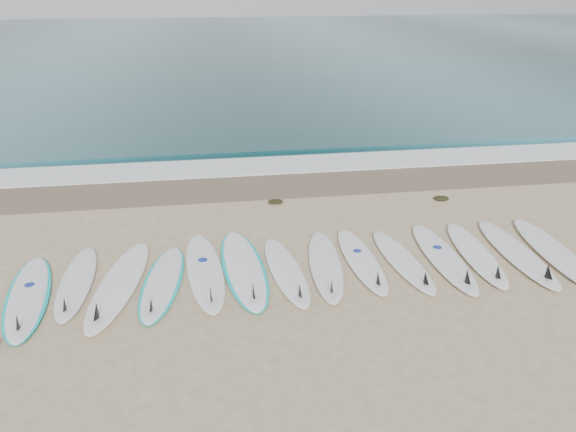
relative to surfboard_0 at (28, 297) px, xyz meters
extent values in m
plane|color=tan|center=(4.28, 0.23, -0.05)|extent=(120.00, 120.00, 0.00)
cube|color=#21545B|center=(4.28, 32.73, -0.03)|extent=(120.00, 55.00, 0.03)
cube|color=brown|center=(4.28, 4.33, -0.04)|extent=(120.00, 1.80, 0.01)
cube|color=silver|center=(4.28, 5.73, -0.03)|extent=(120.00, 1.40, 0.04)
cube|color=#21545B|center=(4.28, 7.23, 0.00)|extent=(120.00, 1.00, 0.10)
ellipsoid|color=white|center=(-0.01, 0.04, 0.00)|extent=(0.88, 2.62, 0.08)
ellipsoid|color=#0AC9CB|center=(-0.01, 0.04, -0.01)|extent=(0.97, 2.66, 0.06)
cone|color=black|center=(0.12, -0.89, 0.15)|extent=(0.25, 0.30, 0.27)
cylinder|color=navy|center=(-0.04, 0.29, 0.04)|extent=(0.17, 0.17, 0.01)
ellipsoid|color=silver|center=(0.64, 0.38, -0.01)|extent=(0.52, 2.41, 0.08)
cone|color=black|center=(0.65, -0.50, 0.13)|extent=(0.21, 0.26, 0.26)
ellipsoid|color=white|center=(1.31, 0.21, 0.00)|extent=(1.05, 2.91, 0.09)
cone|color=black|center=(1.14, -0.82, 0.17)|extent=(0.29, 0.34, 0.30)
ellipsoid|color=white|center=(1.97, 0.16, -0.01)|extent=(0.79, 2.45, 0.08)
ellipsoid|color=#0AC9CB|center=(1.97, 0.16, -0.01)|extent=(0.87, 2.48, 0.06)
cone|color=black|center=(1.86, -0.71, 0.13)|extent=(0.23, 0.28, 0.26)
ellipsoid|color=white|center=(2.62, 0.43, 0.00)|extent=(0.79, 2.79, 0.09)
cone|color=black|center=(2.70, -0.57, 0.16)|extent=(0.26, 0.31, 0.29)
cylinder|color=navy|center=(2.60, 0.69, 0.04)|extent=(0.17, 0.17, 0.01)
ellipsoid|color=white|center=(3.26, 0.43, 0.00)|extent=(0.77, 2.84, 0.09)
ellipsoid|color=#0AC9CB|center=(3.26, 0.43, -0.01)|extent=(0.87, 2.87, 0.06)
cone|color=black|center=(3.33, -0.60, 0.16)|extent=(0.26, 0.31, 0.30)
ellipsoid|color=white|center=(3.93, 0.23, -0.01)|extent=(0.71, 2.45, 0.08)
cone|color=black|center=(4.01, -0.65, 0.13)|extent=(0.23, 0.27, 0.26)
ellipsoid|color=silver|center=(4.61, 0.33, -0.01)|extent=(0.81, 2.57, 0.08)
cone|color=black|center=(4.50, -0.59, 0.14)|extent=(0.24, 0.29, 0.27)
ellipsoid|color=white|center=(5.24, 0.41, -0.01)|extent=(0.54, 2.45, 0.08)
cone|color=black|center=(5.26, -0.49, 0.14)|extent=(0.21, 0.26, 0.26)
cylinder|color=navy|center=(5.24, 0.64, 0.03)|extent=(0.14, 0.14, 0.01)
ellipsoid|color=white|center=(5.92, 0.28, -0.01)|extent=(0.66, 2.41, 0.08)
cone|color=black|center=(5.98, -0.59, 0.13)|extent=(0.22, 0.27, 0.25)
ellipsoid|color=white|center=(6.65, 0.29, 0.00)|extent=(0.63, 2.68, 0.09)
cone|color=black|center=(6.62, -0.68, 0.15)|extent=(0.23, 0.29, 0.28)
cylinder|color=navy|center=(6.65, 0.55, 0.04)|extent=(0.16, 0.16, 0.01)
ellipsoid|color=white|center=(7.26, 0.33, -0.01)|extent=(0.75, 2.55, 0.08)
cone|color=black|center=(7.17, -0.59, 0.14)|extent=(0.24, 0.29, 0.27)
ellipsoid|color=white|center=(7.96, 0.25, 0.00)|extent=(0.65, 2.71, 0.09)
cone|color=black|center=(7.93, -0.73, 0.16)|extent=(0.24, 0.29, 0.29)
ellipsoid|color=white|center=(8.62, 0.14, 0.00)|extent=(0.81, 2.90, 0.09)
ellipsoid|color=black|center=(4.17, 3.25, -0.02)|extent=(0.32, 0.25, 0.06)
ellipsoid|color=black|center=(7.72, 2.90, -0.02)|extent=(0.34, 0.26, 0.07)
camera|label=1|loc=(2.74, -7.71, 4.41)|focal=35.00mm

